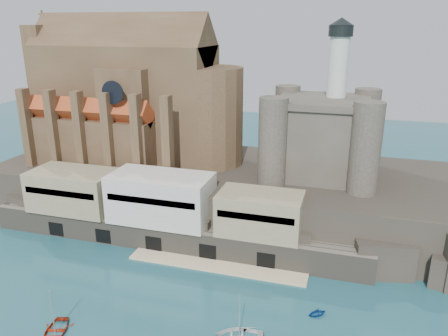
% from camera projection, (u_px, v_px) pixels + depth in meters
% --- Properties ---
extents(ground, '(300.00, 300.00, 0.00)m').
position_uv_depth(ground, '(159.00, 334.00, 56.36)').
color(ground, '#1A4C56').
rests_on(ground, ground).
extents(promontory, '(100.00, 36.00, 10.00)m').
position_uv_depth(promontory, '(237.00, 192.00, 90.69)').
color(promontory, black).
rests_on(promontory, ground).
extents(quay, '(70.00, 12.00, 13.05)m').
position_uv_depth(quay, '(160.00, 212.00, 78.23)').
color(quay, '#655E51').
rests_on(quay, ground).
extents(church, '(47.00, 25.93, 30.51)m').
position_uv_depth(church, '(134.00, 102.00, 94.08)').
color(church, '#4C3723').
rests_on(church, promontory).
extents(castle_keep, '(21.20, 21.20, 29.30)m').
position_uv_depth(castle_keep, '(322.00, 133.00, 83.62)').
color(castle_keep, '#454036').
rests_on(castle_keep, promontory).
extents(boat_0, '(4.15, 2.26, 5.59)m').
position_uv_depth(boat_0, '(55.00, 333.00, 56.60)').
color(boat_0, maroon).
rests_on(boat_0, ground).
extents(boat_7, '(2.54, 2.73, 2.71)m').
position_uv_depth(boat_7, '(317.00, 315.00, 60.08)').
color(boat_7, navy).
rests_on(boat_7, ground).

